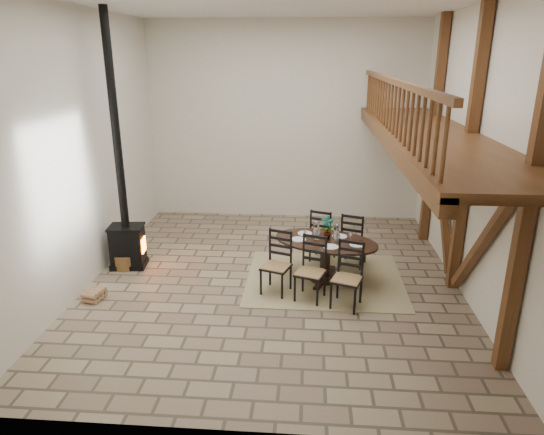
# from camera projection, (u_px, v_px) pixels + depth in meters

# --- Properties ---
(ground) EXTENTS (8.00, 8.00, 0.00)m
(ground) POSITION_uv_depth(u_px,v_px,m) (274.00, 280.00, 9.43)
(ground) COLOR gray
(ground) RESTS_ON ground
(room_shell) EXTENTS (7.02, 8.02, 5.01)m
(room_shell) POSITION_uv_depth(u_px,v_px,m) (342.00, 125.00, 8.38)
(room_shell) COLOR silver
(room_shell) RESTS_ON ground
(rug) EXTENTS (3.00, 2.50, 0.02)m
(rug) POSITION_uv_depth(u_px,v_px,m) (324.00, 279.00, 9.46)
(rug) COLOR tan
(rug) RESTS_ON ground
(dining_table) EXTENTS (2.35, 2.57, 1.28)m
(dining_table) POSITION_uv_depth(u_px,v_px,m) (323.00, 261.00, 9.21)
(dining_table) COLOR black
(dining_table) RESTS_ON ground
(wood_stove) EXTENTS (0.74, 0.59, 5.00)m
(wood_stove) POSITION_uv_depth(u_px,v_px,m) (125.00, 215.00, 9.69)
(wood_stove) COLOR black
(wood_stove) RESTS_ON ground
(log_basket) EXTENTS (0.46, 0.46, 0.38)m
(log_basket) POSITION_uv_depth(u_px,v_px,m) (125.00, 260.00, 9.92)
(log_basket) COLOR brown
(log_basket) RESTS_ON ground
(log_stack) EXTENTS (0.36, 0.44, 0.19)m
(log_stack) POSITION_uv_depth(u_px,v_px,m) (94.00, 295.00, 8.65)
(log_stack) COLOR tan
(log_stack) RESTS_ON ground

